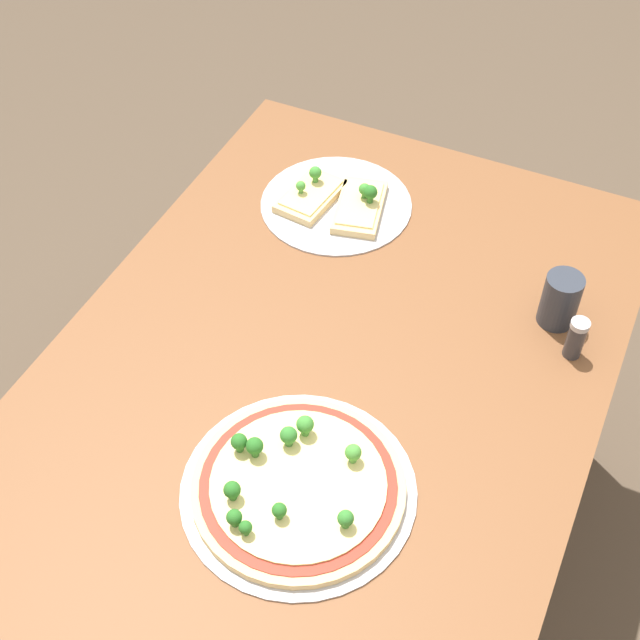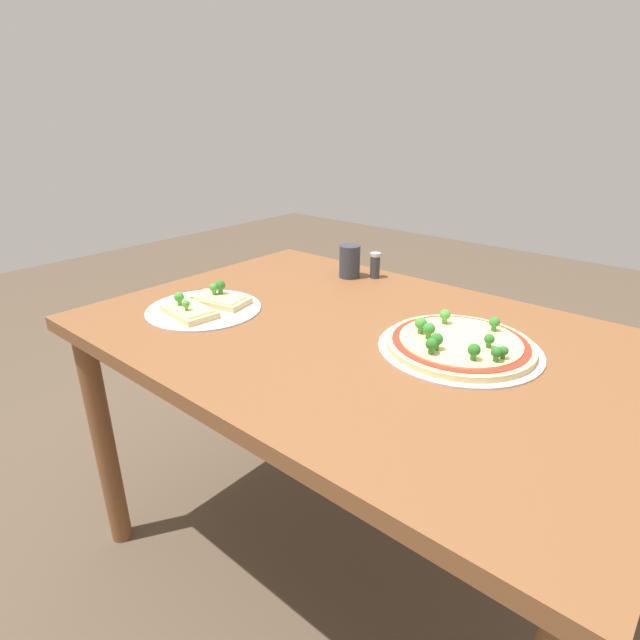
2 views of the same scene
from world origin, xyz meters
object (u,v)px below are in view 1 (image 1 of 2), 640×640
pizza_tray_whole (297,486)px  condiment_shaker (576,338)px  drinking_cup (560,300)px  dining_table (324,401)px  pizza_tray_slice (337,201)px

pizza_tray_whole → condiment_shaker: bearing=145.0°
pizza_tray_whole → drinking_cup: size_ratio=3.51×
dining_table → drinking_cup: drinking_cup is taller
pizza_tray_whole → pizza_tray_slice: 0.67m
dining_table → pizza_tray_slice: 0.44m
drinking_cup → condiment_shaker: (0.07, 0.05, -0.01)m
dining_table → pizza_tray_slice: bearing=-158.6°
dining_table → drinking_cup: size_ratio=13.00×
drinking_cup → pizza_tray_whole: bearing=-27.4°
dining_table → pizza_tray_whole: size_ratio=3.71×
dining_table → drinking_cup: bearing=130.2°
dining_table → pizza_tray_slice: pizza_tray_slice is taller
pizza_tray_slice → condiment_shaker: bearing=70.5°
pizza_tray_whole → drinking_cup: drinking_cup is taller
pizza_tray_slice → drinking_cup: 0.50m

